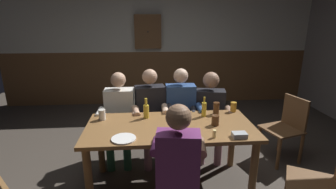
{
  "coord_description": "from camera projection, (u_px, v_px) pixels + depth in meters",
  "views": [
    {
      "loc": [
        -0.23,
        -2.71,
        1.9
      ],
      "look_at": [
        0.0,
        0.15,
        1.03
      ],
      "focal_mm": 27.39,
      "sensor_mm": 36.0,
      "label": 1
    }
  ],
  "objects": [
    {
      "name": "person_3",
      "position": [
        210.0,
        111.0,
        3.5
      ],
      "size": [
        0.58,
        0.56,
        1.19
      ],
      "rotation": [
        0.0,
        0.0,
        2.98
      ],
      "color": "black",
      "rests_on": "ground_plane"
    },
    {
      "name": "pint_glass_4",
      "position": [
        215.0,
        120.0,
        2.79
      ],
      "size": [
        0.08,
        0.08,
        0.11
      ],
      "primitive_type": "cylinder",
      "color": "#4C2D19",
      "rests_on": "dining_table"
    },
    {
      "name": "wall_dart_cabinet",
      "position": [
        148.0,
        32.0,
        5.38
      ],
      "size": [
        0.56,
        0.15,
        0.7
      ],
      "color": "brown"
    },
    {
      "name": "plate_0",
      "position": [
        124.0,
        139.0,
        2.48
      ],
      "size": [
        0.24,
        0.24,
        0.01
      ],
      "primitive_type": "cylinder",
      "color": "white",
      "rests_on": "dining_table"
    },
    {
      "name": "back_wall_wainscot",
      "position": [
        158.0,
        77.0,
        5.81
      ],
      "size": [
        6.7,
        0.12,
        1.16
      ],
      "primitive_type": "cube",
      "color": "brown",
      "rests_on": "ground_plane"
    },
    {
      "name": "person_0",
      "position": [
        119.0,
        114.0,
        3.4
      ],
      "size": [
        0.53,
        0.53,
        1.21
      ],
      "rotation": [
        0.0,
        0.0,
        3.13
      ],
      "color": "silver",
      "rests_on": "ground_plane"
    },
    {
      "name": "dining_table",
      "position": [
        170.0,
        134.0,
        2.83
      ],
      "size": [
        1.83,
        0.86,
        0.76
      ],
      "color": "brown",
      "rests_on": "ground_plane"
    },
    {
      "name": "person_1",
      "position": [
        151.0,
        112.0,
        3.43
      ],
      "size": [
        0.57,
        0.57,
        1.24
      ],
      "rotation": [
        0.0,
        0.0,
        3.3
      ],
      "color": "black",
      "rests_on": "ground_plane"
    },
    {
      "name": "pint_glass_0",
      "position": [
        102.0,
        115.0,
        2.94
      ],
      "size": [
        0.08,
        0.08,
        0.12
      ],
      "primitive_type": "cylinder",
      "color": "white",
      "rests_on": "dining_table"
    },
    {
      "name": "pint_glass_3",
      "position": [
        185.0,
        123.0,
        2.7
      ],
      "size": [
        0.06,
        0.06,
        0.13
      ],
      "primitive_type": "cylinder",
      "color": "#E5C64C",
      "rests_on": "dining_table"
    },
    {
      "name": "pint_glass_1",
      "position": [
        216.0,
        108.0,
        3.11
      ],
      "size": [
        0.07,
        0.07,
        0.15
      ],
      "primitive_type": "cylinder",
      "color": "#4C2D19",
      "rests_on": "dining_table"
    },
    {
      "name": "chair_empty_near_right",
      "position": [
        286.0,
        127.0,
        3.46
      ],
      "size": [
        0.55,
        0.55,
        0.88
      ],
      "rotation": [
        0.0,
        0.0,
        -4.43
      ],
      "color": "brown",
      "rests_on": "ground_plane"
    },
    {
      "name": "bottle_1",
      "position": [
        146.0,
        111.0,
        2.99
      ],
      "size": [
        0.06,
        0.06,
        0.24
      ],
      "color": "gold",
      "rests_on": "dining_table"
    },
    {
      "name": "pint_glass_2",
      "position": [
        233.0,
        107.0,
        3.2
      ],
      "size": [
        0.07,
        0.07,
        0.12
      ],
      "primitive_type": "cylinder",
      "color": "gold",
      "rests_on": "dining_table"
    },
    {
      "name": "ground_plane",
      "position": [
        169.0,
        178.0,
        3.15
      ],
      "size": [
        8.04,
        8.04,
        0.0
      ],
      "primitive_type": "plane",
      "color": "#423A33"
    },
    {
      "name": "person_4",
      "position": [
        178.0,
        164.0,
        2.2
      ],
      "size": [
        0.53,
        0.53,
        1.25
      ],
      "rotation": [
        0.0,
        0.0,
        -0.14
      ],
      "color": "#6B2D66",
      "rests_on": "ground_plane"
    },
    {
      "name": "condiment_caddy",
      "position": [
        239.0,
        135.0,
        2.52
      ],
      "size": [
        0.14,
        0.1,
        0.05
      ],
      "primitive_type": "cube",
      "color": "#B2B7BC",
      "rests_on": "dining_table"
    },
    {
      "name": "person_2",
      "position": [
        181.0,
        111.0,
        3.47
      ],
      "size": [
        0.54,
        0.5,
        1.25
      ],
      "rotation": [
        0.0,
        0.0,
        3.14
      ],
      "color": "#2D4C84",
      "rests_on": "ground_plane"
    },
    {
      "name": "back_wall_upper",
      "position": [
        157.0,
        17.0,
        5.43
      ],
      "size": [
        6.7,
        0.12,
        1.45
      ],
      "primitive_type": "cube",
      "color": "beige"
    },
    {
      "name": "bottle_0",
      "position": [
        204.0,
        109.0,
        3.04
      ],
      "size": [
        0.06,
        0.06,
        0.24
      ],
      "color": "gold",
      "rests_on": "dining_table"
    },
    {
      "name": "table_candle",
      "position": [
        214.0,
        134.0,
        2.51
      ],
      "size": [
        0.04,
        0.04,
        0.08
      ],
      "primitive_type": "cylinder",
      "color": "#F9E08C",
      "rests_on": "dining_table"
    },
    {
      "name": "chair_empty_near_left",
      "position": [
        324.0,
        184.0,
        2.28
      ],
      "size": [
        0.6,
        0.6,
        0.88
      ],
      "rotation": [
        0.0,
        0.0,
        1.06
      ],
      "color": "brown",
      "rests_on": "ground_plane"
    }
  ]
}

